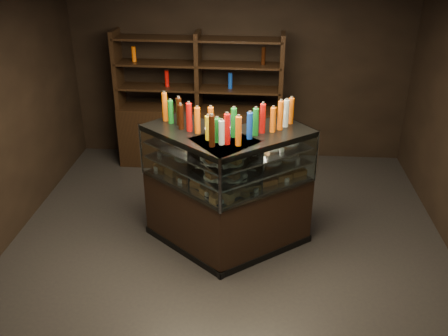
% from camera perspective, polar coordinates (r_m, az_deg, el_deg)
% --- Properties ---
extents(ground, '(5.00, 5.00, 0.00)m').
position_cam_1_polar(ground, '(5.83, 0.42, -8.49)').
color(ground, black).
rests_on(ground, ground).
extents(room_shell, '(5.02, 5.02, 3.01)m').
position_cam_1_polar(room_shell, '(4.99, 0.49, 10.18)').
color(room_shell, black).
rests_on(room_shell, ground).
extents(display_case, '(1.95, 1.31, 1.38)m').
position_cam_1_polar(display_case, '(5.54, 0.25, -4.77)').
color(display_case, black).
rests_on(display_case, ground).
extents(food_display, '(1.60, 0.88, 0.43)m').
position_cam_1_polar(food_display, '(5.26, 0.26, 0.74)').
color(food_display, '#BD7E44').
rests_on(food_display, display_case).
extents(bottles_top, '(1.43, 0.73, 0.30)m').
position_cam_1_polar(bottles_top, '(5.09, 0.28, 5.45)').
color(bottles_top, '#B20C0A').
rests_on(bottles_top, display_case).
extents(potted_conifer, '(0.33, 0.33, 0.71)m').
position_cam_1_polar(potted_conifer, '(6.84, 6.16, 0.86)').
color(potted_conifer, black).
rests_on(potted_conifer, ground).
extents(back_shelving, '(2.40, 0.48, 2.00)m').
position_cam_1_polar(back_shelving, '(7.40, -2.82, 4.68)').
color(back_shelving, black).
rests_on(back_shelving, ground).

